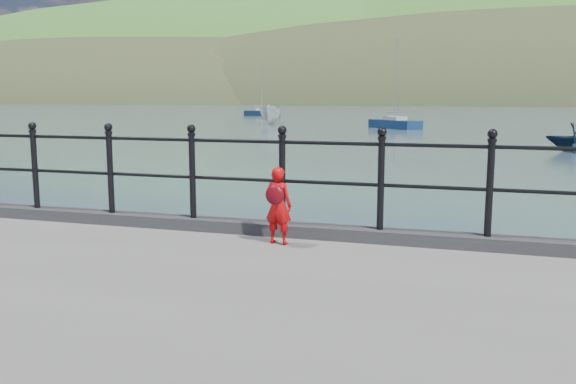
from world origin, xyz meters
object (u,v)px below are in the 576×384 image
(child, at_px, (278,205))
(sailboat_port, at_px, (395,124))
(launch_white, at_px, (271,115))
(launch_navy, at_px, (575,137))
(sailboat_left, at_px, (262,113))
(railing, at_px, (236,167))

(child, relative_size, sailboat_port, 0.12)
(child, xyz_separation_m, launch_white, (-16.28, 48.10, -0.54))
(child, xyz_separation_m, launch_navy, (6.83, 25.89, -0.76))
(launch_white, relative_size, sailboat_left, 0.67)
(sailboat_port, bearing_deg, child, -40.58)
(railing, xyz_separation_m, sailboat_port, (-3.52, 44.03, -1.48))
(railing, relative_size, sailboat_left, 2.54)
(launch_white, bearing_deg, child, -81.78)
(launch_navy, bearing_deg, launch_white, 59.98)
(child, relative_size, launch_white, 0.19)
(child, height_order, launch_navy, child)
(sailboat_port, bearing_deg, railing, -41.41)
(launch_navy, height_order, sailboat_left, sailboat_left)
(child, distance_m, sailboat_port, 44.68)
(launch_white, bearing_deg, launch_navy, -54.34)
(launch_navy, relative_size, sailboat_port, 0.35)
(railing, height_order, child, railing)
(sailboat_left, height_order, sailboat_port, sailboat_port)
(launch_navy, xyz_separation_m, sailboat_left, (-32.13, 45.30, -0.36))
(railing, relative_size, sailboat_port, 2.40)
(launch_white, distance_m, sailboat_port, 12.61)
(sailboat_left, relative_size, sailboat_port, 0.94)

